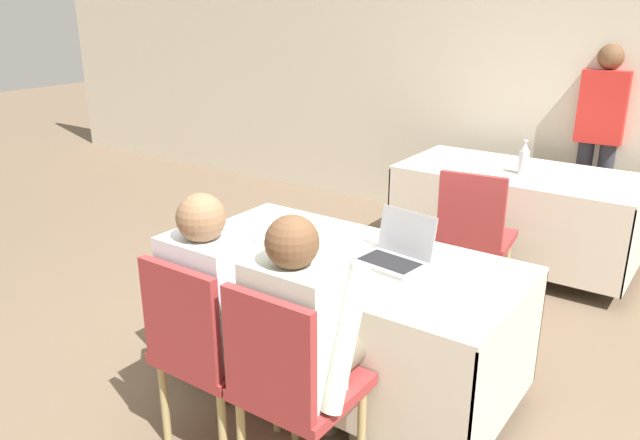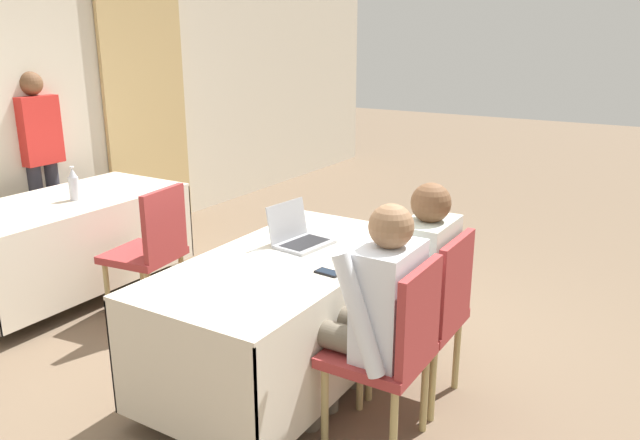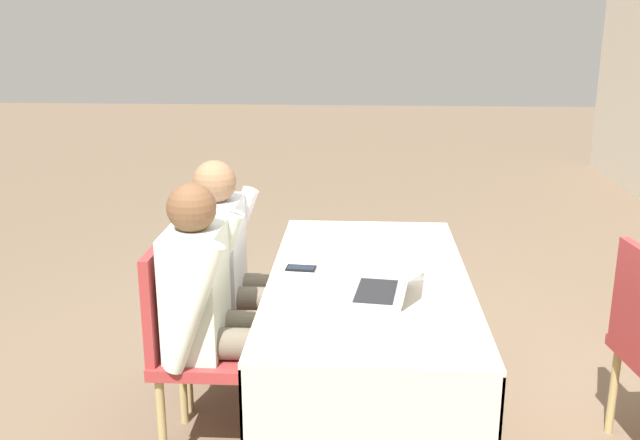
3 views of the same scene
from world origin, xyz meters
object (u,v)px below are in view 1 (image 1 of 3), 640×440
object	(u,v)px
chair_far_spare	(474,232)
person_red_shirt	(599,134)
chair_near_left	(205,345)
chair_near_right	(290,381)
water_bottle	(524,159)
laptop	(395,254)
cell_phone	(297,273)
person_checkered_shirt	(220,302)
person_white_shirt	(306,333)

from	to	relation	value
chair_far_spare	person_red_shirt	world-z (taller)	person_red_shirt
chair_near_left	chair_far_spare	xyz separation A→B (m)	(0.41, 1.96, 0.00)
chair_near_right	chair_far_spare	bearing A→B (deg)	-88.71
water_bottle	laptop	bearing A→B (deg)	-89.43
cell_phone	person_checkered_shirt	xyz separation A→B (m)	(-0.16, -0.33, -0.05)
chair_near_right	person_red_shirt	world-z (taller)	person_red_shirt
laptop	person_white_shirt	xyz separation A→B (m)	(-0.01, -0.70, -0.09)
chair_far_spare	person_checkered_shirt	world-z (taller)	person_checkered_shirt
laptop	person_checkered_shirt	world-z (taller)	person_checkered_shirt
person_red_shirt	water_bottle	bearing A→B (deg)	-112.33
laptop	chair_far_spare	distance (m)	1.18
cell_phone	chair_near_left	size ratio (longest dim) A/B	0.15
chair_far_spare	water_bottle	bearing A→B (deg)	-99.38
person_checkered_shirt	water_bottle	bearing A→B (deg)	-99.56
laptop	chair_near_right	bearing A→B (deg)	-83.08
water_bottle	person_red_shirt	bearing A→B (deg)	68.86
cell_phone	person_white_shirt	size ratio (longest dim) A/B	0.12
cell_phone	person_red_shirt	distance (m)	3.17
laptop	person_red_shirt	size ratio (longest dim) A/B	0.21
cell_phone	chair_near_left	bearing A→B (deg)	-105.52
chair_near_right	chair_far_spare	distance (m)	1.96
chair_near_right	person_checkered_shirt	distance (m)	0.49
laptop	cell_phone	distance (m)	0.48
person_red_shirt	chair_near_left	bearing A→B (deg)	-103.26
water_bottle	person_checkered_shirt	distance (m)	2.67
water_bottle	chair_near_left	xyz separation A→B (m)	(-0.44, -2.73, -0.32)
cell_phone	water_bottle	distance (m)	2.31
person_checkered_shirt	person_white_shirt	xyz separation A→B (m)	(0.46, 0.00, 0.00)
chair_near_left	person_white_shirt	distance (m)	0.49
water_bottle	chair_near_left	distance (m)	2.78
chair_near_right	water_bottle	bearing A→B (deg)	-89.72
chair_near_right	person_white_shirt	bearing A→B (deg)	-90.00
chair_far_spare	person_white_shirt	size ratio (longest dim) A/B	0.78
chair_near_right	person_red_shirt	size ratio (longest dim) A/B	0.58
water_bottle	chair_far_spare	xyz separation A→B (m)	(-0.03, -0.77, -0.32)
chair_far_spare	person_red_shirt	xyz separation A→B (m)	(0.35, 1.59, 0.40)
person_checkered_shirt	person_white_shirt	bearing A→B (deg)	-180.00
person_white_shirt	chair_near_right	bearing A→B (deg)	90.00
water_bottle	chair_near_right	world-z (taller)	water_bottle
person_checkered_shirt	person_red_shirt	xyz separation A→B (m)	(0.76, 3.45, 0.24)
chair_near_right	chair_far_spare	xyz separation A→B (m)	(-0.04, 1.96, 0.00)
chair_near_right	person_white_shirt	size ratio (longest dim) A/B	0.78
person_checkered_shirt	chair_far_spare	bearing A→B (deg)	-102.51
water_bottle	chair_far_spare	distance (m)	0.84
water_bottle	chair_near_right	bearing A→B (deg)	-89.72
chair_near_left	water_bottle	bearing A→B (deg)	-99.20
laptop	chair_near_left	size ratio (longest dim) A/B	0.37
person_checkered_shirt	person_white_shirt	size ratio (longest dim) A/B	1.00
chair_far_spare	person_red_shirt	size ratio (longest dim) A/B	0.58
cell_phone	chair_near_right	xyz separation A→B (m)	(0.29, -0.44, -0.21)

